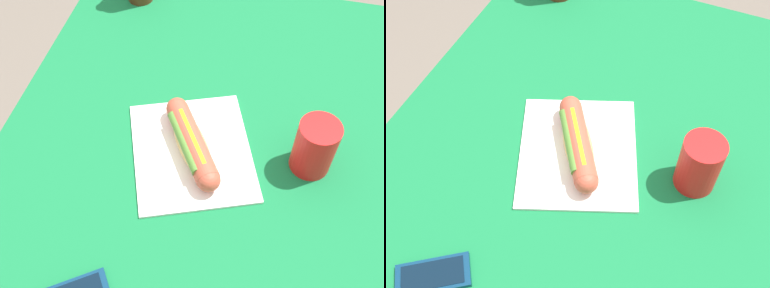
{
  "view_description": "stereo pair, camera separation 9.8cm",
  "coord_description": "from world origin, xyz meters",
  "views": [
    {
      "loc": [
        -0.61,
        -0.12,
        1.6
      ],
      "look_at": [
        -0.05,
        0.02,
        0.81
      ],
      "focal_mm": 44.85,
      "sensor_mm": 36.0,
      "label": 1
    },
    {
      "loc": [
        -0.58,
        -0.21,
        1.6
      ],
      "look_at": [
        -0.05,
        0.02,
        0.81
      ],
      "focal_mm": 44.85,
      "sensor_mm": 36.0,
      "label": 2
    }
  ],
  "objects": [
    {
      "name": "drinking_cup",
      "position": [
        -0.02,
        -0.22,
        0.84
      ],
      "size": [
        0.08,
        0.08,
        0.12
      ],
      "primitive_type": "cylinder",
      "color": "red",
      "rests_on": "dining_table"
    },
    {
      "name": "hot_dog",
      "position": [
        -0.05,
        0.02,
        0.81
      ],
      "size": [
        0.21,
        0.15,
        0.05
      ],
      "color": "tan",
      "rests_on": "paper_wrapper"
    },
    {
      "name": "paper_wrapper",
      "position": [
        -0.05,
        0.02,
        0.78
      ],
      "size": [
        0.35,
        0.33,
        0.01
      ],
      "primitive_type": "cube",
      "rotation": [
        0.0,
        0.0,
        0.37
      ],
      "color": "white",
      "rests_on": "dining_table"
    },
    {
      "name": "ground_plane",
      "position": [
        0.0,
        0.0,
        0.0
      ],
      "size": [
        6.0,
        6.0,
        0.0
      ],
      "primitive_type": "plane",
      "color": "#6B6056",
      "rests_on": "ground"
    },
    {
      "name": "dining_table",
      "position": [
        0.0,
        0.0,
        0.63
      ],
      "size": [
        1.08,
        0.87,
        0.78
      ],
      "color": "brown",
      "rests_on": "ground"
    }
  ]
}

